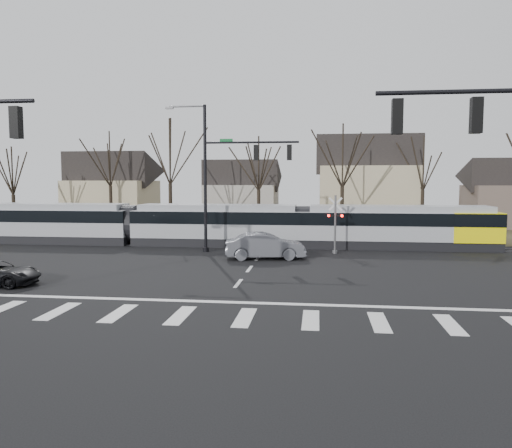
# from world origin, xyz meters

# --- Properties ---
(ground) EXTENTS (140.00, 140.00, 0.00)m
(ground) POSITION_xyz_m (0.00, 0.00, 0.00)
(ground) COLOR black
(grass_verge) EXTENTS (140.00, 28.00, 0.01)m
(grass_verge) POSITION_xyz_m (0.00, 32.00, 0.01)
(grass_verge) COLOR #38331E
(grass_verge) RESTS_ON ground
(crosswalk) EXTENTS (27.00, 2.60, 0.01)m
(crosswalk) POSITION_xyz_m (0.00, -4.00, 0.01)
(crosswalk) COLOR silver
(crosswalk) RESTS_ON ground
(stop_line) EXTENTS (28.00, 0.35, 0.01)m
(stop_line) POSITION_xyz_m (0.00, -1.80, 0.01)
(stop_line) COLOR silver
(stop_line) RESTS_ON ground
(lane_dashes) EXTENTS (0.18, 30.00, 0.01)m
(lane_dashes) POSITION_xyz_m (0.00, 16.00, 0.01)
(lane_dashes) COLOR silver
(lane_dashes) RESTS_ON ground
(rail_pair) EXTENTS (90.00, 1.52, 0.06)m
(rail_pair) POSITION_xyz_m (0.00, 15.80, 0.03)
(rail_pair) COLOR #59595E
(rail_pair) RESTS_ON ground
(tram) EXTENTS (41.69, 3.10, 3.16)m
(tram) POSITION_xyz_m (-4.01, 16.00, 1.72)
(tram) COLOR gray
(tram) RESTS_ON ground
(sedan) EXTENTS (3.39, 5.64, 1.67)m
(sedan) POSITION_xyz_m (0.50, 9.75, 0.84)
(sedan) COLOR slate
(sedan) RESTS_ON ground
(signal_pole_far) EXTENTS (9.28, 0.44, 10.20)m
(signal_pole_far) POSITION_xyz_m (-2.41, 12.50, 5.70)
(signal_pole_far) COLOR black
(signal_pole_far) RESTS_ON ground
(rail_crossing_signal) EXTENTS (1.08, 0.36, 4.00)m
(rail_crossing_signal) POSITION_xyz_m (5.00, 12.79, 1.89)
(rail_crossing_signal) COLOR #59595B
(rail_crossing_signal) RESTS_ON ground
(tree_row) EXTENTS (59.20, 7.20, 10.00)m
(tree_row) POSITION_xyz_m (2.00, 26.00, 5.00)
(tree_row) COLOR black
(tree_row) RESTS_ON ground
(house_a) EXTENTS (9.72, 8.64, 8.60)m
(house_a) POSITION_xyz_m (-20.00, 34.00, 4.46)
(house_a) COLOR tan
(house_a) RESTS_ON ground
(house_b) EXTENTS (8.64, 7.56, 7.65)m
(house_b) POSITION_xyz_m (-5.00, 36.00, 3.97)
(house_b) COLOR gray
(house_b) RESTS_ON ground
(house_c) EXTENTS (10.80, 8.64, 10.10)m
(house_c) POSITION_xyz_m (9.00, 33.00, 5.23)
(house_c) COLOR tan
(house_c) RESTS_ON ground
(house_d) EXTENTS (8.64, 7.56, 7.65)m
(house_d) POSITION_xyz_m (24.00, 35.00, 3.97)
(house_d) COLOR brown
(house_d) RESTS_ON ground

